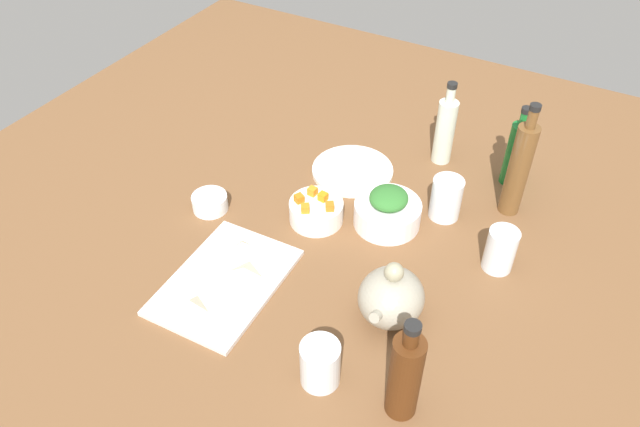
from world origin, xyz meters
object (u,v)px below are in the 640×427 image
bottle_2 (516,152)px  drinking_glass_1 (446,198)px  bowl_carrots (316,211)px  drinking_glass_0 (500,250)px  bottle_3 (445,130)px  drinking_glass_2 (320,364)px  plate_tofu (353,171)px  cutting_board (225,282)px  bottle_1 (405,375)px  teapot (391,297)px  bowl_small_side (210,202)px  bottle_0 (519,168)px  bowl_greens (387,214)px

bottle_2 → drinking_glass_1: size_ratio=2.09×
bowl_carrots → bottle_2: size_ratio=0.58×
bottle_2 → drinking_glass_0: bottle_2 is taller
bottle_3 → drinking_glass_2: size_ratio=2.43×
plate_tofu → bottle_3: (-15.73, 17.20, 8.50)cm
bottle_2 → cutting_board: bearing=-33.9°
bottle_2 → bottle_1: bearing=1.2°
teapot → bottle_1: 20.00cm
bowl_carrots → bottle_1: bearing=46.0°
bowl_small_side → drinking_glass_1: (-24.15, 48.01, 3.14)cm
teapot → bottle_3: bearing=-169.9°
bottle_0 → drinking_glass_1: (9.09, -12.42, -7.03)cm
bowl_greens → drinking_glass_1: 13.74cm
bowl_greens → drinking_glass_0: drinking_glass_0 is taller
bowl_carrots → teapot: size_ratio=0.82×
cutting_board → bowl_carrots: (-25.88, 6.80, 2.04)cm
bowl_greens → drinking_glass_1: size_ratio=1.50×
plate_tofu → drinking_glass_1: drinking_glass_1 is taller
plate_tofu → bottle_0: size_ratio=0.72×
bowl_small_side → bottle_2: size_ratio=0.39×
drinking_glass_1 → drinking_glass_2: bearing=-4.0°
teapot → bowl_small_side: bearing=-100.1°
plate_tofu → bowl_greens: bowl_greens is taller
bowl_greens → teapot: teapot is taller
cutting_board → bowl_greens: (-32.58, 21.22, 2.36)cm
bowl_carrots → drinking_glass_1: size_ratio=1.22×
bottle_2 → bowl_small_side: bearing=-52.8°
bowl_small_side → drinking_glass_1: 53.83cm
drinking_glass_2 → bottle_1: bearing=96.6°
bowl_small_side → bottle_0: 69.71cm
teapot → drinking_glass_1: bearing=-177.9°
cutting_board → drinking_glass_0: (-31.57, 46.91, 4.40)cm
bowl_small_side → bottle_3: bottle_3 is taller
bottle_0 → bottle_2: 11.32cm
bowl_carrots → drinking_glass_1: bearing=122.3°
bottle_0 → drinking_glass_2: size_ratio=3.10×
drinking_glass_1 → drinking_glass_2: drinking_glass_1 is taller
bottle_1 → drinking_glass_2: bottle_1 is taller
bottle_1 → drinking_glass_1: size_ratio=2.24×
bowl_greens → bottle_0: (-18.00, 22.67, 9.17)cm
bottle_0 → bowl_small_side: bearing=-61.2°
plate_tofu → teapot: size_ratio=1.35×
bowl_carrots → drinking_glass_0: (-5.69, 40.11, 2.36)cm
drinking_glass_1 → bottle_0: bearing=126.2°
bottle_2 → drinking_glass_0: 30.25cm
bowl_carrots → bowl_small_side: 24.86cm
bowl_greens → bottle_2: bearing=145.2°
bowl_small_side → bottle_0: bottle_0 is taller
bottle_3 → drinking_glass_1: (19.76, 8.19, -4.10)cm
bowl_small_side → bottle_3: 59.72cm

